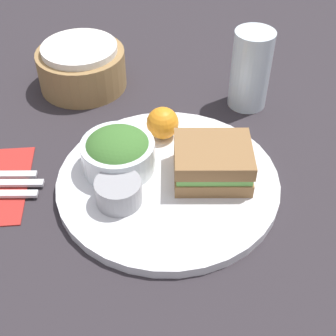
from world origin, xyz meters
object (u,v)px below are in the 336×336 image
Objects in this scene: dressing_cup at (119,192)px; bread_basket at (82,67)px; sandwich at (213,164)px; salad_bowl at (118,152)px; drink_glass at (251,70)px; plate at (168,182)px.

bread_basket is at bearing 101.37° from dressing_cup.
sandwich is 0.14m from dressing_cup.
bread_basket reaches higher than salad_bowl.
drink_glass reaches higher than salad_bowl.
plate is 3.01× the size of salad_bowl.
plate is 0.07m from sandwich.
dressing_cup is at bearing -165.36° from sandwich.
dressing_cup is (-0.00, -0.07, -0.01)m from salad_bowl.
plate is 2.34× the size of drink_glass.
salad_bowl is 0.78× the size of drink_glass.
dressing_cup is (-0.07, -0.04, 0.03)m from plate.
sandwich is at bearing -55.06° from bread_basket.
salad_bowl is at bearing 89.45° from dressing_cup.
sandwich is 0.34m from bread_basket.
bread_basket reaches higher than sandwich.
salad_bowl is at bearing -75.44° from bread_basket.
plate is at bearing 176.66° from sandwich.
salad_bowl is at bearing -143.99° from drink_glass.
salad_bowl is 0.67× the size of bread_basket.
dressing_cup is 0.46× the size of drink_glass.
drink_glass is 0.86× the size of bread_basket.
bread_basket is at bearing 104.56° from salad_bowl.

